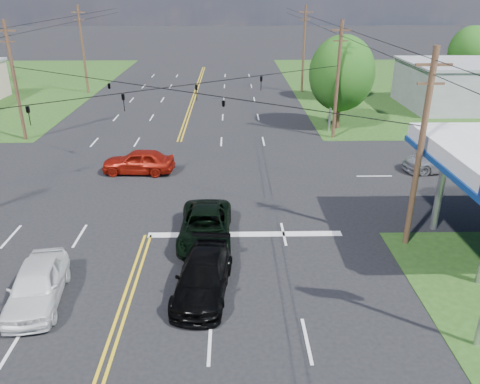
{
  "coord_description": "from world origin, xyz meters",
  "views": [
    {
      "loc": [
        4.33,
        -17.26,
        11.68
      ],
      "look_at": [
        4.78,
        6.0,
        1.54
      ],
      "focal_mm": 35.0,
      "sensor_mm": 36.0,
      "label": 1
    }
  ],
  "objects_px": {
    "pole_left_far": "(83,49)",
    "tree_far_r": "(471,51)",
    "pickup_dkgreen": "(205,226)",
    "suv_black": "(203,277)",
    "pole_right_far": "(304,49)",
    "pole_ne": "(338,79)",
    "retail_ne": "(473,86)",
    "pole_se": "(420,149)",
    "pickup_white": "(37,285)",
    "pole_nw": "(15,80)",
    "tree_right_b": "(340,62)",
    "tree_right_a": "(342,74)"
  },
  "relations": [
    {
      "from": "tree_far_r",
      "to": "pickup_white",
      "type": "bearing_deg",
      "value": -130.8
    },
    {
      "from": "pole_right_far",
      "to": "suv_black",
      "type": "height_order",
      "value": "pole_right_far"
    },
    {
      "from": "pickup_dkgreen",
      "to": "suv_black",
      "type": "xyz_separation_m",
      "value": [
        0.12,
        -4.42,
        -0.02
      ]
    },
    {
      "from": "retail_ne",
      "to": "pickup_white",
      "type": "relative_size",
      "value": 2.95
    },
    {
      "from": "pole_se",
      "to": "retail_ne",
      "type": "bearing_deg",
      "value": 59.62
    },
    {
      "from": "pole_left_far",
      "to": "tree_far_r",
      "type": "distance_m",
      "value": 47.05
    },
    {
      "from": "pole_se",
      "to": "pole_nw",
      "type": "xyz_separation_m",
      "value": [
        -26.0,
        18.0,
        0.0
      ]
    },
    {
      "from": "pole_right_far",
      "to": "pickup_white",
      "type": "bearing_deg",
      "value": -111.71
    },
    {
      "from": "retail_ne",
      "to": "pole_se",
      "type": "xyz_separation_m",
      "value": [
        -17.0,
        -29.0,
        2.72
      ]
    },
    {
      "from": "tree_right_a",
      "to": "pole_nw",
      "type": "bearing_deg",
      "value": -173.66
    },
    {
      "from": "pickup_white",
      "to": "pole_nw",
      "type": "bearing_deg",
      "value": 105.36
    },
    {
      "from": "tree_right_a",
      "to": "pickup_white",
      "type": "distance_m",
      "value": 31.15
    },
    {
      "from": "tree_far_r",
      "to": "suv_black",
      "type": "height_order",
      "value": "tree_far_r"
    },
    {
      "from": "pole_se",
      "to": "tree_far_r",
      "type": "height_order",
      "value": "pole_se"
    },
    {
      "from": "tree_far_r",
      "to": "pickup_dkgreen",
      "type": "height_order",
      "value": "tree_far_r"
    },
    {
      "from": "retail_ne",
      "to": "tree_right_a",
      "type": "xyz_separation_m",
      "value": [
        -16.0,
        -8.0,
        2.67
      ]
    },
    {
      "from": "pole_ne",
      "to": "pole_se",
      "type": "bearing_deg",
      "value": -90.0
    },
    {
      "from": "retail_ne",
      "to": "tree_right_b",
      "type": "xyz_separation_m",
      "value": [
        -13.5,
        4.0,
        2.02
      ]
    },
    {
      "from": "tree_right_b",
      "to": "pole_nw",
      "type": "bearing_deg",
      "value": -153.05
    },
    {
      "from": "pole_se",
      "to": "pole_left_far",
      "type": "xyz_separation_m",
      "value": [
        -26.0,
        37.0,
        0.25
      ]
    },
    {
      "from": "pole_nw",
      "to": "tree_right_a",
      "type": "distance_m",
      "value": 27.17
    },
    {
      "from": "pole_ne",
      "to": "pickup_white",
      "type": "bearing_deg",
      "value": -126.31
    },
    {
      "from": "pole_se",
      "to": "pole_nw",
      "type": "bearing_deg",
      "value": 145.3
    },
    {
      "from": "pole_se",
      "to": "pole_nw",
      "type": "distance_m",
      "value": 31.62
    },
    {
      "from": "suv_black",
      "to": "pickup_white",
      "type": "height_order",
      "value": "pickup_white"
    },
    {
      "from": "pole_left_far",
      "to": "pole_right_far",
      "type": "height_order",
      "value": "same"
    },
    {
      "from": "retail_ne",
      "to": "tree_right_b",
      "type": "bearing_deg",
      "value": 163.5
    },
    {
      "from": "pole_left_far",
      "to": "tree_far_r",
      "type": "xyz_separation_m",
      "value": [
        47.0,
        2.0,
        -0.62
      ]
    },
    {
      "from": "pole_left_far",
      "to": "tree_right_b",
      "type": "relative_size",
      "value": 1.41
    },
    {
      "from": "suv_black",
      "to": "pickup_white",
      "type": "xyz_separation_m",
      "value": [
        -6.62,
        -0.53,
        0.06
      ]
    },
    {
      "from": "tree_right_b",
      "to": "tree_right_a",
      "type": "bearing_deg",
      "value": -101.77
    },
    {
      "from": "suv_black",
      "to": "pole_right_far",
      "type": "bearing_deg",
      "value": 82.8
    },
    {
      "from": "pole_se",
      "to": "tree_right_b",
      "type": "height_order",
      "value": "pole_se"
    },
    {
      "from": "pole_left_far",
      "to": "pickup_white",
      "type": "bearing_deg",
      "value": -77.09
    },
    {
      "from": "tree_far_r",
      "to": "pole_left_far",
      "type": "bearing_deg",
      "value": -177.56
    },
    {
      "from": "pole_right_far",
      "to": "tree_far_r",
      "type": "height_order",
      "value": "pole_right_far"
    },
    {
      "from": "pole_nw",
      "to": "pole_right_far",
      "type": "distance_m",
      "value": 32.2
    },
    {
      "from": "pole_right_far",
      "to": "tree_far_r",
      "type": "bearing_deg",
      "value": 5.44
    },
    {
      "from": "pickup_dkgreen",
      "to": "suv_black",
      "type": "height_order",
      "value": "pickup_dkgreen"
    },
    {
      "from": "pole_ne",
      "to": "retail_ne",
      "type": "bearing_deg",
      "value": 32.91
    },
    {
      "from": "tree_far_r",
      "to": "pickup_dkgreen",
      "type": "bearing_deg",
      "value": -128.84
    },
    {
      "from": "pole_right_far",
      "to": "pickup_white",
      "type": "distance_m",
      "value": 44.83
    },
    {
      "from": "pole_ne",
      "to": "pickup_white",
      "type": "xyz_separation_m",
      "value": [
        -16.5,
        -22.45,
        -4.11
      ]
    },
    {
      "from": "pole_ne",
      "to": "tree_right_a",
      "type": "height_order",
      "value": "pole_ne"
    },
    {
      "from": "suv_black",
      "to": "pole_ne",
      "type": "bearing_deg",
      "value": 72.11
    },
    {
      "from": "tree_right_a",
      "to": "suv_black",
      "type": "xyz_separation_m",
      "value": [
        -10.88,
        -24.92,
        -4.12
      ]
    },
    {
      "from": "pole_left_far",
      "to": "pickup_dkgreen",
      "type": "relative_size",
      "value": 1.81
    },
    {
      "from": "tree_right_a",
      "to": "tree_right_b",
      "type": "height_order",
      "value": "tree_right_a"
    },
    {
      "from": "pole_se",
      "to": "pole_ne",
      "type": "bearing_deg",
      "value": 90.0
    },
    {
      "from": "pickup_dkgreen",
      "to": "pole_nw",
      "type": "bearing_deg",
      "value": 132.77
    }
  ]
}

